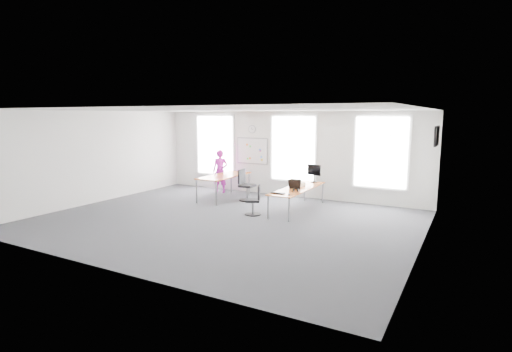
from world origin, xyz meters
The scene contains 24 objects.
floor centered at (0.00, 0.00, 0.00)m, with size 10.00×10.00×0.00m, color #29292D.
ceiling centered at (0.00, 0.00, 3.00)m, with size 10.00×10.00×0.00m, color white.
wall_back centered at (0.00, 4.00, 1.50)m, with size 10.00×10.00×0.00m, color white.
wall_front centered at (0.00, -4.00, 1.50)m, with size 10.00×10.00×0.00m, color white.
wall_left centered at (-5.00, 0.00, 1.50)m, with size 10.00×10.00×0.00m, color white.
wall_right centered at (5.00, 0.00, 1.50)m, with size 10.00×10.00×0.00m, color white.
window_left centered at (-3.00, 3.97, 1.70)m, with size 1.60×0.06×2.20m, color white.
window_mid centered at (0.30, 3.97, 1.70)m, with size 1.60×0.06×2.20m, color white.
window_right centered at (3.30, 3.97, 1.70)m, with size 1.60×0.06×2.20m, color white.
desk_right centered at (1.28, 2.08, 0.64)m, with size 0.76×2.83×0.69m.
desk_left centered at (-1.62, 2.48, 0.75)m, with size 0.90×2.24×0.82m.
chair_right centered at (0.41, 0.97, 0.38)m, with size 0.52×0.52×0.87m.
chair_left centered at (-0.82, 2.58, 0.46)m, with size 0.56×0.56×1.05m.
person centered at (-2.36, 3.33, 0.80)m, with size 0.58×0.38×1.59m, color #C41EAC.
whiteboard centered at (-1.35, 3.97, 1.55)m, with size 1.20×0.03×0.90m, color white.
wall_clock centered at (-1.35, 3.97, 2.35)m, with size 0.30×0.30×0.04m, color gray.
tv centered at (4.95, 3.00, 2.30)m, with size 0.06×0.90×0.55m, color black.
keyboard centered at (1.14, 0.99, 0.70)m, with size 0.40×0.14×0.02m, color black.
mouse centered at (1.51, 0.94, 0.71)m, with size 0.07×0.11×0.04m, color black.
lens_cap centered at (1.39, 1.42, 0.69)m, with size 0.06×0.06×0.01m, color black.
headphones centered at (1.46, 1.50, 0.74)m, with size 0.19×0.10×0.11m.
laptop_sleeve centered at (1.28, 1.85, 0.83)m, with size 0.37×0.22×0.29m.
paper_stack centered at (1.17, 2.43, 0.75)m, with size 0.33×0.25×0.11m, color beige.
monitor centered at (1.34, 3.29, 1.04)m, with size 0.51×0.21×0.58m.
Camera 1 is at (5.87, -8.89, 2.85)m, focal length 28.00 mm.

